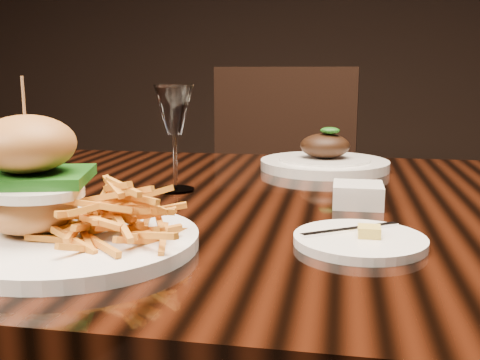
% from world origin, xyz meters
% --- Properties ---
extents(dining_table, '(1.60, 0.90, 0.75)m').
position_xyz_m(dining_table, '(0.00, 0.00, 0.67)').
color(dining_table, black).
rests_on(dining_table, ground).
extents(burger_plate, '(0.27, 0.27, 0.18)m').
position_xyz_m(burger_plate, '(-0.17, -0.27, 0.80)').
color(burger_plate, white).
rests_on(burger_plate, dining_table).
extents(side_saucer, '(0.15, 0.15, 0.02)m').
position_xyz_m(side_saucer, '(0.14, -0.20, 0.76)').
color(side_saucer, white).
rests_on(side_saucer, dining_table).
extents(ramekin, '(0.07, 0.07, 0.03)m').
position_xyz_m(ramekin, '(0.14, -0.01, 0.77)').
color(ramekin, white).
rests_on(ramekin, dining_table).
extents(wine_glass, '(0.06, 0.06, 0.17)m').
position_xyz_m(wine_glass, '(-0.14, 0.04, 0.87)').
color(wine_glass, white).
rests_on(wine_glass, dining_table).
extents(far_dish, '(0.25, 0.25, 0.08)m').
position_xyz_m(far_dish, '(0.08, 0.28, 0.77)').
color(far_dish, white).
rests_on(far_dish, dining_table).
extents(chair_far, '(0.48, 0.49, 0.95)m').
position_xyz_m(chair_far, '(-0.07, 0.89, 0.54)').
color(chair_far, black).
rests_on(chair_far, ground).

